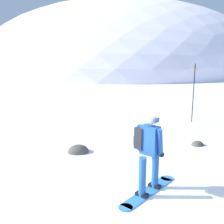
# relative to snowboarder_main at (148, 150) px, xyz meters

# --- Properties ---
(ground_plane) EXTENTS (300.00, 300.00, 0.00)m
(ground_plane) POSITION_rel_snowboarder_main_xyz_m (-0.34, -0.38, -0.92)
(ground_plane) COLOR white
(ridge_peak_main) EXTENTS (32.64, 29.38, 15.33)m
(ridge_peak_main) POSITION_rel_snowboarder_main_xyz_m (5.94, 29.25, -0.92)
(ridge_peak_main) COLOR white
(ridge_peak_main) RESTS_ON ground
(snowboarder_main) EXTENTS (1.47, 1.28, 1.71)m
(snowboarder_main) POSITION_rel_snowboarder_main_xyz_m (0.00, 0.00, 0.00)
(snowboarder_main) COLOR blue
(snowboarder_main) RESTS_ON ground
(piste_marker_near) EXTENTS (0.20, 0.20, 2.25)m
(piste_marker_near) POSITION_rel_snowboarder_main_xyz_m (3.28, 4.92, 0.36)
(piste_marker_near) COLOR black
(piste_marker_near) RESTS_ON ground
(rock_mid) EXTENTS (0.37, 0.32, 0.26)m
(rock_mid) POSITION_rel_snowboarder_main_xyz_m (2.30, 2.43, -0.92)
(rock_mid) COLOR #4C4742
(rock_mid) RESTS_ON ground
(rock_small) EXTENTS (0.60, 0.51, 0.42)m
(rock_small) POSITION_rel_snowboarder_main_xyz_m (-1.24, 2.51, -0.92)
(rock_small) COLOR #4C4742
(rock_small) RESTS_ON ground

